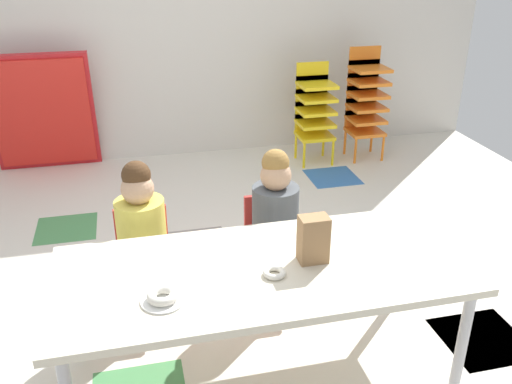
% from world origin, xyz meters
% --- Properties ---
extents(ground_plane, '(6.29, 4.63, 0.02)m').
position_xyz_m(ground_plane, '(0.00, -0.00, -0.01)').
color(ground_plane, silver).
extents(back_wall, '(6.29, 0.10, 2.52)m').
position_xyz_m(back_wall, '(0.00, 2.31, 1.26)').
color(back_wall, beige).
rests_on(back_wall, ground_plane).
extents(craft_table, '(1.83, 0.79, 0.62)m').
position_xyz_m(craft_table, '(0.14, -0.88, 0.57)').
color(craft_table, beige).
rests_on(craft_table, ground_plane).
extents(seated_child_near_camera, '(0.32, 0.31, 0.92)m').
position_xyz_m(seated_child_near_camera, '(-0.36, -0.25, 0.55)').
color(seated_child_near_camera, red).
rests_on(seated_child_near_camera, ground_plane).
extents(seated_child_middle_seat, '(0.32, 0.32, 0.92)m').
position_xyz_m(seated_child_middle_seat, '(0.37, -0.25, 0.55)').
color(seated_child_middle_seat, red).
rests_on(seated_child_middle_seat, ground_plane).
extents(kid_chair_yellow_stack, '(0.32, 0.30, 0.92)m').
position_xyz_m(kid_chair_yellow_stack, '(1.30, 1.79, 0.52)').
color(kid_chair_yellow_stack, yellow).
rests_on(kid_chair_yellow_stack, ground_plane).
extents(kid_chair_orange_stack, '(0.32, 0.30, 1.04)m').
position_xyz_m(kid_chair_orange_stack, '(1.81, 1.79, 0.58)').
color(kid_chair_orange_stack, orange).
rests_on(kid_chair_orange_stack, ground_plane).
extents(folded_activity_table, '(0.90, 0.29, 1.09)m').
position_xyz_m(folded_activity_table, '(-1.11, 2.11, 0.54)').
color(folded_activity_table, red).
rests_on(folded_activity_table, ground_plane).
extents(paper_bag_brown, '(0.13, 0.09, 0.22)m').
position_xyz_m(paper_bag_brown, '(0.37, -0.88, 0.73)').
color(paper_bag_brown, '#9E754C').
rests_on(paper_bag_brown, craft_table).
extents(paper_plate_near_edge, '(0.18, 0.18, 0.01)m').
position_xyz_m(paper_plate_near_edge, '(-0.31, -1.03, 0.62)').
color(paper_plate_near_edge, white).
rests_on(paper_plate_near_edge, craft_table).
extents(donut_powdered_on_plate, '(0.13, 0.13, 0.04)m').
position_xyz_m(donut_powdered_on_plate, '(-0.31, -1.03, 0.64)').
color(donut_powdered_on_plate, white).
rests_on(donut_powdered_on_plate, craft_table).
extents(donut_powdered_loose, '(0.10, 0.10, 0.03)m').
position_xyz_m(donut_powdered_loose, '(0.17, -0.96, 0.63)').
color(donut_powdered_loose, white).
rests_on(donut_powdered_loose, craft_table).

